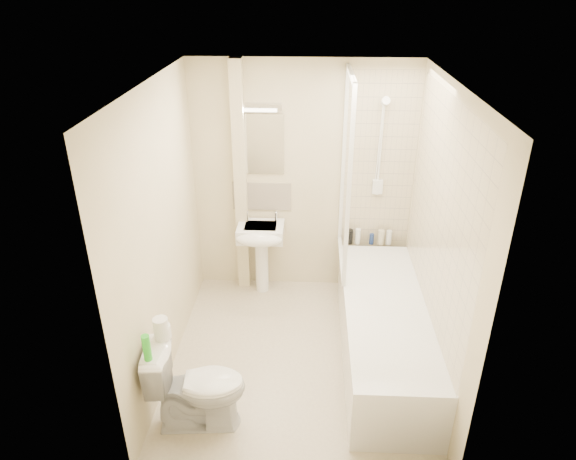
{
  "coord_description": "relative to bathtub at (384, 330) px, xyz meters",
  "views": [
    {
      "loc": [
        0.08,
        -3.59,
        3.09
      ],
      "look_at": [
        -0.1,
        0.2,
        1.18
      ],
      "focal_mm": 32.0,
      "sensor_mm": 36.0,
      "label": 1
    }
  ],
  "objects": [
    {
      "name": "bottle_blue",
      "position": [
        -0.02,
        1.1,
        0.32
      ],
      "size": [
        0.05,
        0.05,
        0.11
      ],
      "primitive_type": "cylinder",
      "color": "navy",
      "rests_on": "bathtub"
    },
    {
      "name": "bottle_white_a",
      "position": [
        -0.17,
        1.1,
        0.34
      ],
      "size": [
        0.06,
        0.06,
        0.17
      ],
      "primitive_type": "cylinder",
      "color": "white",
      "rests_on": "bathtub"
    },
    {
      "name": "toilet_roll_upper",
      "position": [
        -1.7,
        -0.76,
        0.58
      ],
      "size": [
        0.11,
        0.11,
        0.09
      ],
      "primitive_type": "cylinder",
      "color": "white",
      "rests_on": "toilet_roll_lower"
    },
    {
      "name": "floor",
      "position": [
        -0.75,
        -0.06,
        -0.29
      ],
      "size": [
        2.5,
        2.5,
        0.0
      ],
      "primitive_type": "plane",
      "color": "beige",
      "rests_on": "ground"
    },
    {
      "name": "bottle_black_a",
      "position": [
        -0.25,
        1.1,
        0.34
      ],
      "size": [
        0.07,
        0.07,
        0.16
      ],
      "primitive_type": "cylinder",
      "color": "black",
      "rests_on": "bathtub"
    },
    {
      "name": "bottle_cream",
      "position": [
        0.07,
        1.1,
        0.34
      ],
      "size": [
        0.07,
        0.07,
        0.16
      ],
      "primitive_type": "cylinder",
      "color": "beige",
      "rests_on": "bathtub"
    },
    {
      "name": "pedestal_sink",
      "position": [
        -1.17,
        0.96,
        0.34
      ],
      "size": [
        0.47,
        0.45,
        0.9
      ],
      "color": "white",
      "rests_on": "ground"
    },
    {
      "name": "toilet_roll_lower",
      "position": [
        -1.71,
        -0.72,
        0.48
      ],
      "size": [
        0.12,
        0.12,
        0.1
      ],
      "primitive_type": "cylinder",
      "color": "white",
      "rests_on": "toilet"
    },
    {
      "name": "wall_back",
      "position": [
        -0.75,
        1.19,
        0.91
      ],
      "size": [
        2.2,
        0.02,
        2.4
      ],
      "primitive_type": "cube",
      "color": "beige",
      "rests_on": "ground"
    },
    {
      "name": "mirror",
      "position": [
        -1.17,
        1.18,
        1.29
      ],
      "size": [
        0.46,
        0.01,
        0.6
      ],
      "primitive_type": "cube",
      "color": "white",
      "rests_on": "wall_back"
    },
    {
      "name": "toilet",
      "position": [
        -1.47,
        -0.82,
        0.07
      ],
      "size": [
        0.51,
        0.77,
        0.72
      ],
      "primitive_type": "imported",
      "rotation": [
        0.0,
        0.0,
        1.65
      ],
      "color": "white",
      "rests_on": "ground"
    },
    {
      "name": "wall_right",
      "position": [
        0.35,
        -0.06,
        0.91
      ],
      "size": [
        0.02,
        2.5,
        2.4
      ],
      "primitive_type": "cube",
      "color": "beige",
      "rests_on": "ground"
    },
    {
      "name": "shower_screen",
      "position": [
        -0.35,
        0.74,
        1.16
      ],
      "size": [
        0.04,
        0.92,
        1.8
      ],
      "color": "white",
      "rests_on": "bathtub"
    },
    {
      "name": "tile_back",
      "position": [
        0.0,
        1.18,
        1.14
      ],
      "size": [
        0.7,
        0.01,
        1.75
      ],
      "primitive_type": "cube",
      "color": "beige",
      "rests_on": "wall_back"
    },
    {
      "name": "tile_right",
      "position": [
        0.34,
        0.0,
        1.14
      ],
      "size": [
        0.01,
        2.1,
        1.75
      ],
      "primitive_type": "cube",
      "color": "beige",
      "rests_on": "wall_right"
    },
    {
      "name": "green_bottle",
      "position": [
        -1.75,
        -0.96,
        0.53
      ],
      "size": [
        0.06,
        0.06,
        0.2
      ],
      "primitive_type": "cylinder",
      "color": "green",
      "rests_on": "toilet"
    },
    {
      "name": "bottle_white_b",
      "position": [
        0.15,
        1.1,
        0.34
      ],
      "size": [
        0.06,
        0.06,
        0.15
      ],
      "primitive_type": "cylinder",
      "color": "silver",
      "rests_on": "bathtub"
    },
    {
      "name": "shower_fixture",
      "position": [
        -0.0,
        1.14,
        1.26
      ],
      "size": [
        0.1,
        0.16,
        0.99
      ],
      "color": "white",
      "rests_on": "wall_back"
    },
    {
      "name": "bathtub",
      "position": [
        0.0,
        0.0,
        0.0
      ],
      "size": [
        0.7,
        2.1,
        0.55
      ],
      "color": "white",
      "rests_on": "ground"
    },
    {
      "name": "pipe_boxing",
      "position": [
        -1.37,
        1.13,
        0.91
      ],
      "size": [
        0.12,
        0.12,
        2.4
      ],
      "primitive_type": "cube",
      "color": "beige",
      "rests_on": "ground"
    },
    {
      "name": "ceiling",
      "position": [
        -0.75,
        -0.06,
        2.11
      ],
      "size": [
        2.2,
        2.5,
        0.02
      ],
      "primitive_type": "cube",
      "color": "white",
      "rests_on": "wall_back"
    },
    {
      "name": "strip_light",
      "position": [
        -1.17,
        1.16,
        1.66
      ],
      "size": [
        0.42,
        0.07,
        0.07
      ],
      "primitive_type": "cube",
      "color": "silver",
      "rests_on": "wall_back"
    },
    {
      "name": "splashback",
      "position": [
        -1.17,
        1.18,
        0.74
      ],
      "size": [
        0.6,
        0.02,
        0.3
      ],
      "primitive_type": "cube",
      "color": "beige",
      "rests_on": "wall_back"
    },
    {
      "name": "wall_left",
      "position": [
        -1.85,
        -0.06,
        0.91
      ],
      "size": [
        0.02,
        2.5,
        2.4
      ],
      "primitive_type": "cube",
      "color": "beige",
      "rests_on": "ground"
    }
  ]
}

